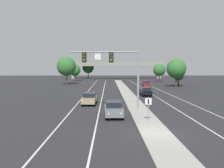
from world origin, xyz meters
TOP-DOWN VIEW (x-y plane):
  - ground_plane at (0.00, 0.00)m, footprint 260.00×260.00m
  - median_island at (0.00, 18.00)m, footprint 2.40×110.00m
  - lane_stripe_oncoming_center at (-4.70, 25.00)m, footprint 0.14×100.00m
  - lane_stripe_receding_center at (4.70, 25.00)m, footprint 0.14×100.00m
  - edge_stripe_left at (-8.00, 25.00)m, footprint 0.14×100.00m
  - edge_stripe_right at (8.00, 25.00)m, footprint 0.14×100.00m
  - overhead_signal_mast at (-2.69, 10.54)m, footprint 8.19×0.44m
  - median_sign_post at (0.05, 3.80)m, footprint 0.60×0.10m
  - car_oncoming_grey at (-3.08, 6.69)m, footprint 1.91×4.50m
  - car_oncoming_tan at (-6.23, 14.81)m, footprint 1.92×4.51m
  - car_receding_black at (3.12, 24.61)m, footprint 1.89×4.50m
  - car_receding_red at (6.32, 43.93)m, footprint 1.87×4.49m
  - overpass_bridge at (0.00, 88.30)m, footprint 42.40×6.40m
  - tree_far_left_a at (-16.06, 52.51)m, footprint 5.71×5.71m
  - tree_far_left_c at (-12.97, 91.24)m, footprint 5.31×5.31m
  - tree_far_right_c at (14.52, 65.68)m, footprint 4.42×4.42m
  - tree_far_right_a at (15.90, 47.29)m, footprint 3.28×3.28m
  - tree_far_left_b at (-16.18, 70.50)m, footprint 4.26×4.26m
  - tree_far_right_b at (14.03, 43.19)m, footprint 5.05×5.05m

SIDE VIEW (x-z plane):
  - ground_plane at x=0.00m, z-range 0.00..0.00m
  - lane_stripe_oncoming_center at x=-4.70m, z-range 0.00..0.01m
  - lane_stripe_receding_center at x=4.70m, z-range 0.00..0.01m
  - edge_stripe_left at x=-8.00m, z-range 0.00..0.01m
  - edge_stripe_right at x=8.00m, z-range 0.00..0.01m
  - median_island at x=0.00m, z-range 0.00..0.15m
  - car_oncoming_grey at x=-3.08m, z-range 0.03..1.61m
  - car_oncoming_tan at x=-6.23m, z-range 0.03..1.61m
  - car_receding_black at x=3.12m, z-range 0.03..1.61m
  - car_receding_red at x=6.32m, z-range 0.03..1.61m
  - median_sign_post at x=0.05m, z-range 0.49..2.69m
  - tree_far_right_a at x=15.90m, z-range 0.72..5.46m
  - tree_far_left_b at x=-16.18m, z-range 0.94..7.11m
  - tree_far_right_c at x=14.52m, z-range 0.98..7.37m
  - tree_far_right_b at x=14.03m, z-range 1.12..8.43m
  - tree_far_left_c at x=-12.97m, z-range 1.18..8.87m
  - overhead_signal_mast at x=-2.69m, z-range 1.77..8.97m
  - tree_far_left_a at x=-16.06m, z-range 1.27..9.54m
  - overpass_bridge at x=0.00m, z-range 1.96..9.61m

